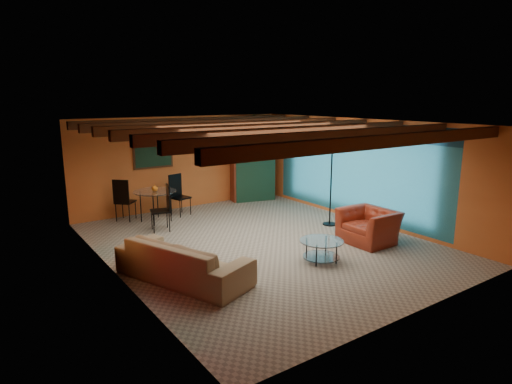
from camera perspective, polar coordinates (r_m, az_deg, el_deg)
room at (r=9.52m, az=0.31°, el=7.04°), size 6.52×8.01×2.71m
sofa at (r=8.03m, az=-9.50°, el=-8.78°), size 1.86×2.73×0.74m
armchair at (r=10.21m, az=14.51°, el=-4.35°), size 1.02×1.16×0.76m
coffee_table at (r=8.91m, az=8.54°, el=-7.59°), size 1.08×1.08×0.45m
dining_table at (r=11.75m, az=-13.03°, el=-1.08°), size 2.72×2.72×1.15m
armoire at (r=13.85m, az=-0.77°, el=3.47°), size 1.37×0.91×2.21m
floor_lamp at (r=11.22m, az=9.79°, el=1.11°), size 0.58×0.58×2.18m
ceiling_fan at (r=9.43m, az=0.70°, el=6.98°), size 1.50×1.50×0.44m
painting at (r=12.57m, az=-13.30°, el=4.75°), size 1.05×0.03×0.65m
potted_plant at (r=13.71m, az=-0.79°, el=9.08°), size 0.54×0.50×0.50m
vase at (r=11.62m, az=-13.19°, el=2.10°), size 0.19×0.19×0.17m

